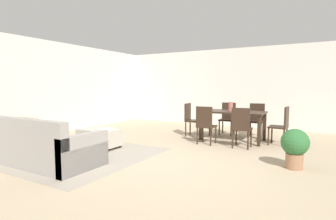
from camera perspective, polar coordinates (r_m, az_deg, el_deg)
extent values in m
plane|color=tan|center=(4.96, 0.69, -11.17)|extent=(10.80, 10.80, 0.00)
cube|color=silver|center=(9.45, 15.60, 4.67)|extent=(9.00, 0.12, 2.70)
cube|color=silver|center=(8.25, -25.99, 4.31)|extent=(0.12, 11.00, 2.70)
cube|color=gray|center=(5.82, -19.50, -8.95)|extent=(3.00, 2.80, 0.01)
cube|color=gray|center=(5.40, -25.30, -8.00)|extent=(2.24, 0.99, 0.42)
cube|color=gray|center=(5.10, -29.33, -4.00)|extent=(2.24, 0.16, 0.44)
cube|color=gray|center=(6.26, -30.90, -5.56)|extent=(0.14, 0.99, 0.62)
cube|color=gray|center=(4.57, -17.68, -8.78)|extent=(0.14, 0.99, 0.62)
cube|color=tan|center=(5.80, -30.46, -3.38)|extent=(0.38, 0.14, 0.37)
cube|color=beige|center=(5.44, -27.91, -3.52)|extent=(0.43, 0.14, 0.42)
cube|color=tan|center=(5.06, -25.56, -4.47)|extent=(0.35, 0.13, 0.35)
cube|color=slate|center=(4.71, -22.44, -4.98)|extent=(0.35, 0.11, 0.36)
cube|color=#B7AD9E|center=(6.20, -14.59, -5.70)|extent=(0.91, 0.56, 0.37)
cylinder|color=#332319|center=(6.68, -15.66, -6.83)|extent=(0.05, 0.05, 0.06)
cylinder|color=#332319|center=(6.14, -10.31, -7.76)|extent=(0.05, 0.05, 0.06)
cylinder|color=#332319|center=(6.37, -18.63, -7.48)|extent=(0.05, 0.05, 0.06)
cylinder|color=#332319|center=(5.81, -13.26, -8.56)|extent=(0.05, 0.05, 0.06)
cylinder|color=brown|center=(6.77, -32.55, -5.26)|extent=(0.04, 0.04, 0.53)
cylinder|color=brown|center=(6.48, -31.14, -5.64)|extent=(0.04, 0.04, 0.53)
cube|color=#332319|center=(6.96, 13.80, -0.40)|extent=(1.58, 0.85, 0.04)
cube|color=#332319|center=(7.58, 9.18, -2.77)|extent=(0.07, 0.07, 0.72)
cube|color=#332319|center=(7.20, 20.14, -3.43)|extent=(0.07, 0.07, 0.72)
cube|color=#332319|center=(6.90, 7.04, -3.52)|extent=(0.07, 0.07, 0.72)
cube|color=#332319|center=(6.49, 19.05, -4.30)|extent=(0.07, 0.07, 0.72)
cube|color=#332319|center=(6.47, 8.35, -3.48)|extent=(0.40, 0.40, 0.04)
cube|color=#332319|center=(6.27, 7.77, -1.39)|extent=(0.40, 0.04, 0.47)
cylinder|color=#332319|center=(6.72, 7.51, -5.09)|extent=(0.04, 0.04, 0.41)
cylinder|color=#332319|center=(6.60, 10.25, -5.31)|extent=(0.04, 0.04, 0.41)
cylinder|color=#332319|center=(6.41, 6.34, -5.57)|extent=(0.04, 0.04, 0.41)
cylinder|color=#332319|center=(6.29, 9.19, -5.82)|extent=(0.04, 0.04, 0.41)
cube|color=#332319|center=(6.23, 15.71, -3.95)|extent=(0.41, 0.41, 0.04)
cube|color=#332319|center=(6.02, 15.41, -1.80)|extent=(0.40, 0.05, 0.47)
cylinder|color=#332319|center=(6.47, 14.51, -5.61)|extent=(0.04, 0.04, 0.41)
cylinder|color=#332319|center=(6.40, 17.49, -5.80)|extent=(0.04, 0.04, 0.41)
cylinder|color=#332319|center=(6.14, 13.76, -6.16)|extent=(0.04, 0.04, 0.41)
cylinder|color=#332319|center=(6.07, 16.89, -6.37)|extent=(0.04, 0.04, 0.41)
cube|color=#332319|center=(7.79, 12.60, -2.10)|extent=(0.41, 0.41, 0.04)
cube|color=#332319|center=(7.93, 12.98, -0.13)|extent=(0.40, 0.05, 0.47)
cylinder|color=#332319|center=(7.61, 13.45, -3.99)|extent=(0.04, 0.04, 0.41)
cylinder|color=#332319|center=(7.70, 11.00, -3.84)|extent=(0.04, 0.04, 0.41)
cylinder|color=#332319|center=(7.94, 14.08, -3.64)|extent=(0.04, 0.04, 0.41)
cylinder|color=#332319|center=(8.02, 11.72, -3.50)|extent=(0.04, 0.04, 0.41)
cube|color=#332319|center=(7.61, 18.41, -2.40)|extent=(0.41, 0.41, 0.04)
cube|color=#332319|center=(7.76, 18.69, -0.38)|extent=(0.40, 0.05, 0.47)
cylinder|color=#332319|center=(7.45, 19.42, -4.34)|extent=(0.04, 0.04, 0.41)
cylinder|color=#332319|center=(7.51, 16.85, -4.19)|extent=(0.04, 0.04, 0.41)
cylinder|color=#332319|center=(7.78, 19.81, -3.96)|extent=(0.04, 0.04, 0.41)
cylinder|color=#332319|center=(7.84, 17.35, -3.82)|extent=(0.04, 0.04, 0.41)
cube|color=#332319|center=(6.80, 22.65, -3.41)|extent=(0.43, 0.43, 0.04)
cube|color=#332319|center=(6.73, 24.22, -1.35)|extent=(0.07, 0.40, 0.47)
cylinder|color=#332319|center=(6.70, 20.86, -5.41)|extent=(0.04, 0.04, 0.41)
cylinder|color=#332319|center=(7.03, 21.50, -4.96)|extent=(0.04, 0.04, 0.41)
cylinder|color=#332319|center=(6.64, 23.74, -5.61)|extent=(0.04, 0.04, 0.41)
cylinder|color=#332319|center=(6.97, 24.24, -5.14)|extent=(0.04, 0.04, 0.41)
cube|color=#332319|center=(7.41, 5.56, -2.36)|extent=(0.42, 0.42, 0.04)
cube|color=#332319|center=(7.44, 4.28, -0.34)|extent=(0.07, 0.40, 0.47)
cylinder|color=#332319|center=(7.54, 7.21, -3.97)|extent=(0.04, 0.04, 0.41)
cylinder|color=#332319|center=(7.23, 6.34, -4.36)|extent=(0.04, 0.04, 0.41)
cylinder|color=#332319|center=(7.66, 4.80, -3.82)|extent=(0.04, 0.04, 0.41)
cylinder|color=#332319|center=(7.35, 3.83, -4.19)|extent=(0.04, 0.04, 0.41)
cylinder|color=#B26659|center=(6.98, 13.37, 0.74)|extent=(0.12, 0.12, 0.23)
cube|color=silver|center=(6.11, -13.32, -3.92)|extent=(0.30, 0.26, 0.03)
cylinder|color=#996B4C|center=(5.02, 25.58, -9.91)|extent=(0.28, 0.28, 0.26)
sphere|color=#2D6633|center=(4.95, 25.72, -6.29)|extent=(0.45, 0.45, 0.45)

